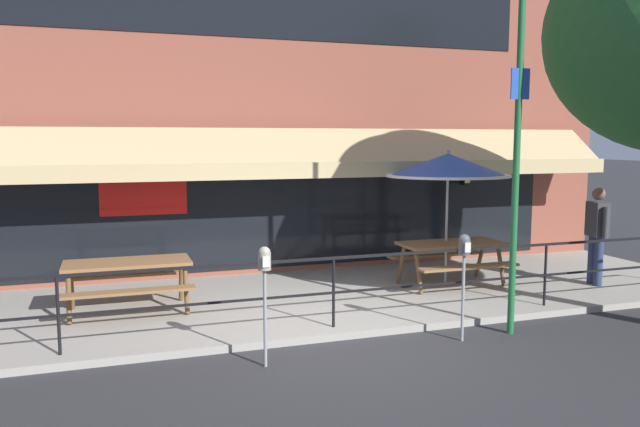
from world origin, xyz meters
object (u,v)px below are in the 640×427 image
object	(u,v)px
picnic_table_left	(128,272)
pedestrian_walking	(597,231)
patio_umbrella_centre	(448,166)
parking_meter_far	(464,255)
picnic_table_centre	(451,251)
street_sign_pole	(517,158)
parking_meter_near	(265,270)

from	to	relation	value
picnic_table_left	pedestrian_walking	world-z (taller)	pedestrian_walking
patio_umbrella_centre	parking_meter_far	distance (m)	3.10
parking_meter_far	picnic_table_left	bearing A→B (deg)	148.89
picnic_table_centre	pedestrian_walking	bearing A→B (deg)	-17.24
patio_umbrella_centre	picnic_table_left	bearing A→B (deg)	-178.45
patio_umbrella_centre	street_sign_pole	distance (m)	2.61
patio_umbrella_centre	parking_meter_near	xyz separation A→B (m)	(-3.94, -2.71, -1.03)
picnic_table_left	pedestrian_walking	size ratio (longest dim) A/B	1.05
picnic_table_left	patio_umbrella_centre	xyz separation A→B (m)	(5.38, 0.15, 1.47)
picnic_table_centre	patio_umbrella_centre	distance (m)	1.48
patio_umbrella_centre	street_sign_pole	size ratio (longest dim) A/B	0.51
picnic_table_left	parking_meter_far	bearing A→B (deg)	-31.11
patio_umbrella_centre	parking_meter_near	distance (m)	4.89
pedestrian_walking	parking_meter_near	world-z (taller)	pedestrian_walking
patio_umbrella_centre	parking_meter_far	xyz separation A→B (m)	(-1.27, -2.63, -1.03)
parking_meter_near	parking_meter_far	bearing A→B (deg)	1.67
picnic_table_left	picnic_table_centre	size ratio (longest dim) A/B	1.00
picnic_table_centre	street_sign_pole	size ratio (longest dim) A/B	0.39
picnic_table_centre	pedestrian_walking	size ratio (longest dim) A/B	1.05
parking_meter_near	street_sign_pole	bearing A→B (deg)	2.44
pedestrian_walking	street_sign_pole	world-z (taller)	street_sign_pole
parking_meter_far	parking_meter_near	bearing A→B (deg)	-178.33
parking_meter_near	picnic_table_centre	bearing A→B (deg)	32.69
parking_meter_near	parking_meter_far	size ratio (longest dim) A/B	1.00
patio_umbrella_centre	picnic_table_centre	bearing A→B (deg)	-90.00
picnic_table_centre	parking_meter_near	bearing A→B (deg)	-147.31
picnic_table_left	pedestrian_walking	bearing A→B (deg)	-5.75
picnic_table_centre	pedestrian_walking	xyz separation A→B (m)	(2.43, -0.76, 0.35)
picnic_table_left	picnic_table_centre	xyz separation A→B (m)	(5.38, -0.03, 0.00)
picnic_table_centre	parking_meter_far	xyz separation A→B (m)	(-1.27, -2.45, 0.44)
picnic_table_centre	parking_meter_far	size ratio (longest dim) A/B	1.27
pedestrian_walking	street_sign_pole	size ratio (longest dim) A/B	0.37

